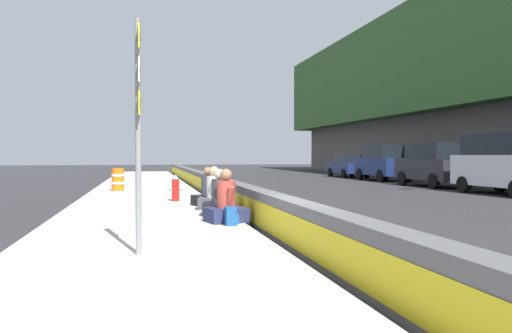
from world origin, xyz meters
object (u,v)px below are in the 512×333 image
(route_sign_post, at_px, (138,117))
(parked_car_third, at_px, (509,162))
(seated_person_foreground, at_px, (226,205))
(parked_car_midline, at_px, (383,162))
(seated_person_rear, at_px, (214,196))
(fire_hydrant, at_px, (176,187))
(backpack, at_px, (231,216))
(seated_person_far, at_px, (208,193))
(construction_barrel, at_px, (118,179))
(parked_car_fourth, at_px, (434,164))
(parked_car_far, at_px, (348,166))
(seated_person_middle, at_px, (219,200))

(route_sign_post, bearing_deg, parked_car_third, -54.23)
(seated_person_foreground, distance_m, parked_car_midline, 23.17)
(seated_person_foreground, xyz_separation_m, seated_person_rear, (2.89, -0.11, -0.00))
(fire_hydrant, distance_m, backpack, 6.34)
(seated_person_far, bearing_deg, route_sign_post, 165.29)
(route_sign_post, bearing_deg, seated_person_far, -14.71)
(construction_barrel, height_order, parked_car_third, parked_car_third)
(seated_person_rear, bearing_deg, parked_car_fourth, -52.16)
(fire_hydrant, distance_m, parked_car_midline, 19.33)
(route_sign_post, xyz_separation_m, parked_car_midline, (22.61, -15.04, -1.05))
(parked_car_midline, bearing_deg, parked_car_fourth, 178.25)
(parked_car_third, bearing_deg, parked_car_midline, -1.02)
(fire_hydrant, relative_size, parked_car_far, 0.19)
(route_sign_post, bearing_deg, parked_car_far, -27.90)
(seated_person_far, relative_size, parked_car_fourth, 0.24)
(seated_person_foreground, height_order, backpack, seated_person_foreground)
(route_sign_post, bearing_deg, seated_person_middle, -21.52)
(fire_hydrant, xyz_separation_m, seated_person_middle, (-4.27, -0.85, -0.08))
(parked_car_third, bearing_deg, seated_person_rear, 108.38)
(fire_hydrant, relative_size, parked_car_third, 0.17)
(seated_person_far, height_order, parked_car_midline, parked_car_midline)
(route_sign_post, bearing_deg, seated_person_foreground, -28.29)
(parked_car_far, bearing_deg, seated_person_middle, 150.83)
(seated_person_middle, xyz_separation_m, parked_car_fourth, (11.43, -12.89, 0.68))
(seated_person_far, height_order, parked_car_fourth, parked_car_fourth)
(seated_person_rear, relative_size, seated_person_far, 1.03)
(parked_car_third, bearing_deg, construction_barrel, 75.41)
(seated_person_middle, distance_m, parked_car_fourth, 17.24)
(seated_person_foreground, relative_size, construction_barrel, 1.28)
(seated_person_middle, height_order, backpack, seated_person_middle)
(seated_person_far, height_order, parked_car_third, parked_car_third)
(construction_barrel, bearing_deg, parked_car_fourth, -84.26)
(route_sign_post, distance_m, parked_car_fourth, 22.14)
(construction_barrel, bearing_deg, backpack, -166.16)
(parked_car_fourth, bearing_deg, parked_car_far, -0.61)
(fire_hydrant, distance_m, seated_person_rear, 2.95)
(seated_person_far, xyz_separation_m, construction_barrel, (7.32, 2.96, 0.12))
(construction_barrel, bearing_deg, seated_person_far, -157.96)
(parked_car_third, xyz_separation_m, parked_car_fourth, (5.71, -0.02, -0.17))
(seated_person_far, relative_size, construction_barrel, 1.22)
(seated_person_rear, height_order, parked_car_fourth, parked_car_fourth)
(fire_hydrant, height_order, seated_person_rear, seated_person_rear)
(seated_person_middle, xyz_separation_m, seated_person_far, (2.52, -0.01, -0.00))
(seated_person_middle, bearing_deg, fire_hydrant, 11.22)
(route_sign_post, bearing_deg, seated_person_rear, -17.40)
(route_sign_post, distance_m, parked_car_far, 32.02)
(route_sign_post, height_order, backpack, route_sign_post)
(parked_car_third, xyz_separation_m, parked_car_midline, (11.94, -0.21, -0.17))
(parked_car_third, bearing_deg, seated_person_middle, 113.97)
(route_sign_post, distance_m, seated_person_foreground, 4.36)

